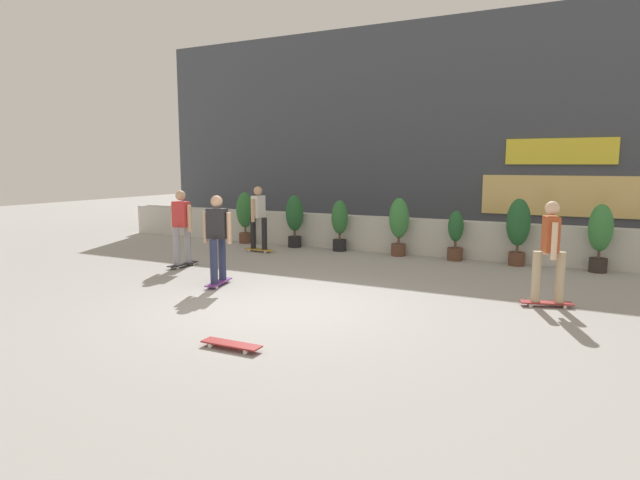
% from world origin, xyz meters
% --- Properties ---
extents(ground_plane, '(48.00, 48.00, 0.00)m').
position_xyz_m(ground_plane, '(0.00, 0.00, 0.00)').
color(ground_plane, '#9E9B96').
extents(planter_wall, '(18.00, 0.40, 0.90)m').
position_xyz_m(planter_wall, '(0.00, 6.00, 0.45)').
color(planter_wall, beige).
rests_on(planter_wall, ground).
extents(building_backdrop, '(20.00, 2.08, 6.50)m').
position_xyz_m(building_backdrop, '(0.01, 10.00, 3.25)').
color(building_backdrop, '#424751').
rests_on(building_backdrop, ground).
extents(potted_plant_0, '(0.50, 0.50, 1.46)m').
position_xyz_m(potted_plant_0, '(-4.54, 5.55, 0.85)').
color(potted_plant_0, brown).
rests_on(potted_plant_0, ground).
extents(potted_plant_1, '(0.48, 0.48, 1.42)m').
position_xyz_m(potted_plant_1, '(-2.90, 5.55, 0.82)').
color(potted_plant_1, black).
rests_on(potted_plant_1, ground).
extents(potted_plant_2, '(0.43, 0.43, 1.33)m').
position_xyz_m(potted_plant_2, '(-1.54, 5.55, 0.74)').
color(potted_plant_2, black).
rests_on(potted_plant_2, ground).
extents(potted_plant_3, '(0.48, 0.48, 1.44)m').
position_xyz_m(potted_plant_3, '(0.08, 5.55, 0.83)').
color(potted_plant_3, brown).
rests_on(potted_plant_3, ground).
extents(potted_plant_4, '(0.36, 0.36, 1.18)m').
position_xyz_m(potted_plant_4, '(1.49, 5.55, 0.62)').
color(potted_plant_4, brown).
rests_on(potted_plant_4, ground).
extents(potted_plant_5, '(0.52, 0.52, 1.51)m').
position_xyz_m(potted_plant_5, '(2.88, 5.55, 0.88)').
color(potted_plant_5, brown).
rests_on(potted_plant_5, ground).
extents(potted_plant_6, '(0.48, 0.48, 1.44)m').
position_xyz_m(potted_plant_6, '(4.51, 5.55, 0.83)').
color(potted_plant_6, '#2D2823').
rests_on(potted_plant_6, ground).
extents(skater_foreground, '(0.56, 0.80, 1.70)m').
position_xyz_m(skater_foreground, '(-3.66, 1.92, 0.94)').
color(skater_foreground, black).
rests_on(skater_foreground, ground).
extents(skater_far_left, '(0.81, 0.56, 1.70)m').
position_xyz_m(skater_far_left, '(-3.32, 4.43, 0.94)').
color(skater_far_left, '#BF8C26').
rests_on(skater_far_left, ground).
extents(skater_far_right, '(0.82, 0.54, 1.70)m').
position_xyz_m(skater_far_right, '(3.81, 2.06, 0.94)').
color(skater_far_right, maroon).
rests_on(skater_far_right, ground).
extents(skater_by_wall_right, '(0.55, 0.82, 1.70)m').
position_xyz_m(skater_by_wall_right, '(-1.80, 0.82, 0.94)').
color(skater_by_wall_right, '#72338C').
rests_on(skater_by_wall_right, ground).
extents(skateboard_near_camera, '(0.81, 0.22, 0.08)m').
position_xyz_m(skateboard_near_camera, '(0.54, -1.91, 0.06)').
color(skateboard_near_camera, maroon).
rests_on(skateboard_near_camera, ground).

